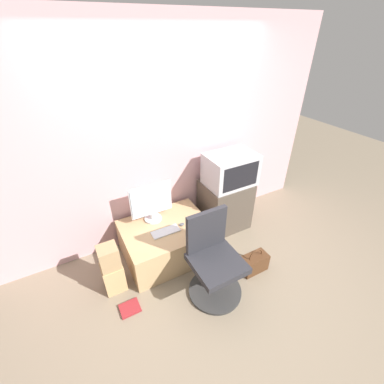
% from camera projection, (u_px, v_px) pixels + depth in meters
% --- Properties ---
extents(ground_plane, '(12.00, 12.00, 0.00)m').
position_uv_depth(ground_plane, '(222.00, 296.00, 2.75)').
color(ground_plane, '#7F705B').
extents(wall_back, '(4.40, 0.05, 2.60)m').
position_uv_depth(wall_back, '(166.00, 141.00, 3.02)').
color(wall_back, '#CC9EA3').
rests_on(wall_back, ground_plane).
extents(desk, '(1.02, 0.79, 0.44)m').
position_uv_depth(desk, '(167.00, 240.00, 3.16)').
color(desk, tan).
rests_on(desk, ground_plane).
extents(side_stand, '(0.61, 0.52, 0.70)m').
position_uv_depth(side_stand, '(225.00, 204.00, 3.57)').
color(side_stand, '#4C4238').
rests_on(side_stand, ground_plane).
extents(main_monitor, '(0.51, 0.21, 0.49)m').
position_uv_depth(main_monitor, '(151.00, 203.00, 3.02)').
color(main_monitor, silver).
rests_on(main_monitor, desk).
extents(keyboard, '(0.33, 0.13, 0.01)m').
position_uv_depth(keyboard, '(166.00, 232.00, 2.95)').
color(keyboard, silver).
rests_on(keyboard, desk).
extents(mouse, '(0.07, 0.04, 0.03)m').
position_uv_depth(mouse, '(182.00, 224.00, 3.05)').
color(mouse, '#4C4C51').
rests_on(mouse, desk).
extents(crt_tv, '(0.63, 0.44, 0.41)m').
position_uv_depth(crt_tv, '(231.00, 170.00, 3.26)').
color(crt_tv, '#B7B7BC').
rests_on(crt_tv, side_stand).
extents(office_chair, '(0.57, 0.57, 0.94)m').
position_uv_depth(office_chair, '(214.00, 262.00, 2.63)').
color(office_chair, '#333333').
rests_on(office_chair, ground_plane).
extents(cardboard_box_lower, '(0.21, 0.21, 0.34)m').
position_uv_depth(cardboard_box_lower, '(114.00, 277.00, 2.76)').
color(cardboard_box_lower, tan).
rests_on(cardboard_box_lower, ground_plane).
extents(cardboard_box_upper, '(0.20, 0.19, 0.26)m').
position_uv_depth(cardboard_box_upper, '(109.00, 257.00, 2.60)').
color(cardboard_box_upper, '#A3845B').
rests_on(cardboard_box_upper, cardboard_box_lower).
extents(handbag, '(0.31, 0.17, 0.33)m').
position_uv_depth(handbag, '(254.00, 263.00, 2.99)').
color(handbag, '#4C2D19').
rests_on(handbag, ground_plane).
extents(book, '(0.20, 0.17, 0.02)m').
position_uv_depth(book, '(130.00, 308.00, 2.62)').
color(book, maroon).
rests_on(book, ground_plane).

